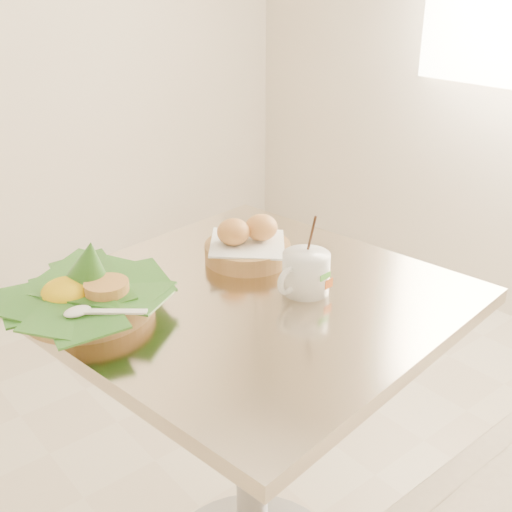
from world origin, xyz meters
TOP-DOWN VIEW (x-y plane):
  - cafe_table at (0.21, -0.02)m, footprint 0.79×0.79m
  - rice_basket at (-0.06, 0.12)m, footprint 0.29×0.30m
  - bread_basket at (0.30, 0.10)m, footprint 0.22×0.22m
  - coffee_mug at (0.29, -0.08)m, footprint 0.12×0.09m

SIDE VIEW (x-z plane):
  - cafe_table at x=0.21m, z-range 0.15..0.90m
  - bread_basket at x=0.30m, z-range 0.74..0.83m
  - rice_basket at x=-0.06m, z-range 0.72..0.86m
  - coffee_mug at x=0.29m, z-range 0.71..0.87m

